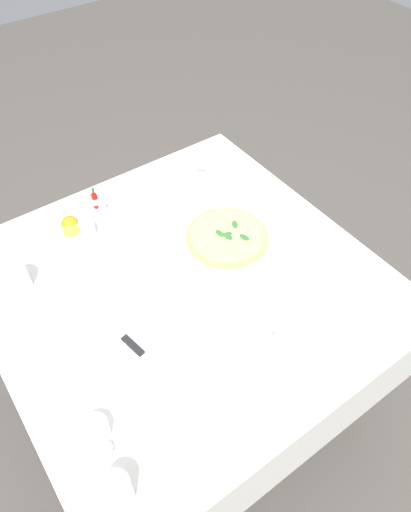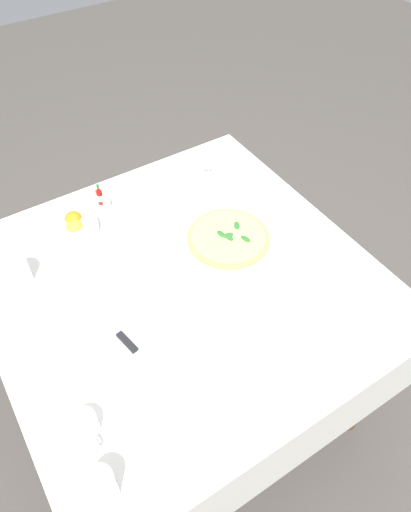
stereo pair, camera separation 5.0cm
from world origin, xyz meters
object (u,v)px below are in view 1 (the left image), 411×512
(napkin_folded, at_px, (122,338))
(dinner_knife, at_px, (121,334))
(coffee_cup_near_left, at_px, (94,434))
(coffee_cup_far_left, at_px, (269,353))
(water_glass_far_right, at_px, (117,494))
(citrus_bowl, at_px, (72,231))
(water_glass_left_edge, at_px, (16,278))
(salt_shaker, at_px, (89,198))
(coffee_cup_center_back, at_px, (188,165))
(hot_sauce_bottle, at_px, (95,200))
(pizza, at_px, (227,236))
(pepper_shaker, at_px, (102,205))
(pizza_plate, at_px, (227,240))

(napkin_folded, relative_size, dinner_knife, 1.26)
(coffee_cup_near_left, xyz_separation_m, coffee_cup_far_left, (-0.07, -0.46, -0.00))
(water_glass_far_right, xyz_separation_m, citrus_bowl, (0.78, -0.26, -0.02))
(water_glass_left_edge, bearing_deg, dinner_knife, -154.23)
(napkin_folded, height_order, citrus_bowl, citrus_bowl)
(water_glass_left_edge, bearing_deg, water_glass_far_right, 176.68)
(water_glass_left_edge, height_order, salt_shaker, water_glass_left_edge)
(dinner_knife, bearing_deg, coffee_cup_far_left, -144.32)
(dinner_knife, bearing_deg, water_glass_left_edge, 15.52)
(coffee_cup_center_back, distance_m, water_glass_far_right, 1.13)
(coffee_cup_center_back, bearing_deg, hot_sauce_bottle, 86.51)
(coffee_cup_far_left, relative_size, water_glass_far_right, 1.30)
(coffee_cup_far_left, xyz_separation_m, salt_shaker, (0.82, 0.11, -0.00))
(pizza, xyz_separation_m, pepper_shaker, (0.36, 0.25, 0.00))
(dinner_knife, height_order, salt_shaker, salt_shaker)
(water_glass_far_right, bearing_deg, pizza, -53.67)
(water_glass_far_right, xyz_separation_m, hot_sauce_bottle, (0.87, -0.38, -0.01))
(hot_sauce_bottle, bearing_deg, coffee_cup_far_left, -173.04)
(coffee_cup_far_left, relative_size, citrus_bowl, 0.87)
(citrus_bowl, bearing_deg, pepper_shaker, -67.35)
(citrus_bowl, relative_size, pepper_shaker, 2.67)
(pizza_plate, xyz_separation_m, water_glass_left_edge, (0.20, 0.61, 0.03))
(coffee_cup_center_back, bearing_deg, pizza, 164.72)
(dinner_knife, xyz_separation_m, salt_shaker, (0.54, -0.18, 0.00))
(napkin_folded, distance_m, hot_sauce_bottle, 0.55)
(dinner_knife, relative_size, salt_shaker, 3.47)
(coffee_cup_far_left, xyz_separation_m, napkin_folded, (0.27, 0.28, -0.02))
(water_glass_left_edge, bearing_deg, coffee_cup_near_left, 177.72)
(pizza, relative_size, pepper_shaker, 4.68)
(pizza_plate, bearing_deg, coffee_cup_center_back, -15.32)
(water_glass_far_right, height_order, citrus_bowl, water_glass_far_right)
(coffee_cup_center_back, distance_m, napkin_folded, 0.74)
(water_glass_left_edge, distance_m, napkin_folded, 0.37)
(coffee_cup_center_back, distance_m, hot_sauce_bottle, 0.37)
(pizza_plate, relative_size, water_glass_far_right, 3.46)
(coffee_cup_near_left, xyz_separation_m, water_glass_left_edge, (0.53, -0.02, 0.02))
(water_glass_left_edge, bearing_deg, pizza_plate, -108.33)
(water_glass_far_right, distance_m, dinner_knife, 0.40)
(water_glass_left_edge, bearing_deg, coffee_cup_far_left, -143.73)
(napkin_folded, height_order, dinner_knife, dinner_knife)
(pizza, relative_size, coffee_cup_center_back, 2.03)
(coffee_cup_far_left, xyz_separation_m, dinner_knife, (0.27, 0.28, -0.00))
(coffee_cup_center_back, height_order, water_glass_left_edge, water_glass_left_edge)
(pizza, distance_m, water_glass_left_edge, 0.64)
(water_glass_left_edge, height_order, pepper_shaker, water_glass_left_edge)
(water_glass_left_edge, xyz_separation_m, salt_shaker, (0.22, -0.33, -0.02))
(coffee_cup_far_left, distance_m, napkin_folded, 0.39)
(pizza_plate, relative_size, water_glass_left_edge, 3.34)
(hot_sauce_bottle, bearing_deg, citrus_bowl, 123.85)
(water_glass_far_right, bearing_deg, hot_sauce_bottle, -23.81)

